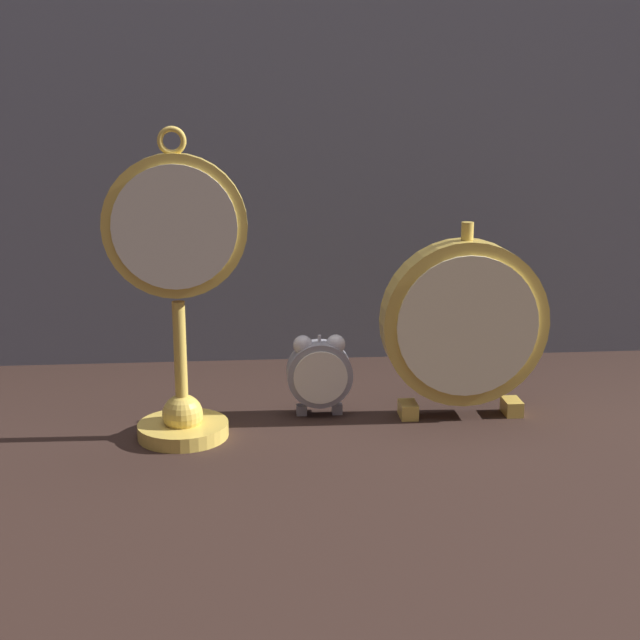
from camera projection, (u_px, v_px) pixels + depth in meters
name	position (u px, v px, depth m)	size (l,w,h in m)	color
ground_plane	(326.00, 442.00, 0.97)	(4.00, 4.00, 0.00)	black
fabric_backdrop_drape	(305.00, 144.00, 1.21)	(1.26, 0.01, 0.61)	slate
pocket_watch_on_stand	(178.00, 298.00, 0.95)	(0.15, 0.10, 0.34)	gold
alarm_clock_twin_bell	(319.00, 371.00, 1.04)	(0.08, 0.03, 0.10)	gray
mantel_clock_silver	(464.00, 324.00, 1.02)	(0.19, 0.04, 0.23)	gold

